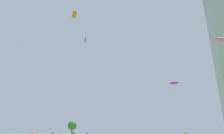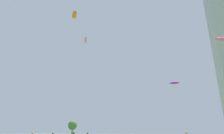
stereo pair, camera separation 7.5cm
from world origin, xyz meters
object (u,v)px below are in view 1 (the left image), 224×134
(kite_flying_6, at_px, (174,83))
(park_tree_0, at_px, (72,125))
(kite_flying_0, at_px, (222,39))
(kite_flying_1, at_px, (74,15))
(kite_flying_2, at_px, (85,40))

(kite_flying_6, relative_size, park_tree_0, 3.02)
(kite_flying_0, xyz_separation_m, kite_flying_6, (-10.81, 19.15, -3.07))
(kite_flying_1, xyz_separation_m, kite_flying_6, (18.06, 25.90, -11.41))
(kite_flying_1, height_order, park_tree_0, kite_flying_1)
(kite_flying_2, height_order, park_tree_0, kite_flying_2)
(kite_flying_6, xyz_separation_m, park_tree_0, (-31.30, -3.91, -11.55))
(kite_flying_0, xyz_separation_m, park_tree_0, (-42.11, 15.24, -14.61))
(kite_flying_0, relative_size, kite_flying_6, 1.22)
(kite_flying_2, distance_m, kite_flying_6, 36.01)
(kite_flying_1, bearing_deg, park_tree_0, 121.07)
(kite_flying_0, distance_m, park_tree_0, 47.11)
(park_tree_0, bearing_deg, kite_flying_1, -58.93)
(kite_flying_2, bearing_deg, kite_flying_6, 0.38)
(kite_flying_1, xyz_separation_m, kite_flying_2, (-12.27, 25.69, 8.01))
(kite_flying_2, distance_m, park_tree_0, 31.20)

